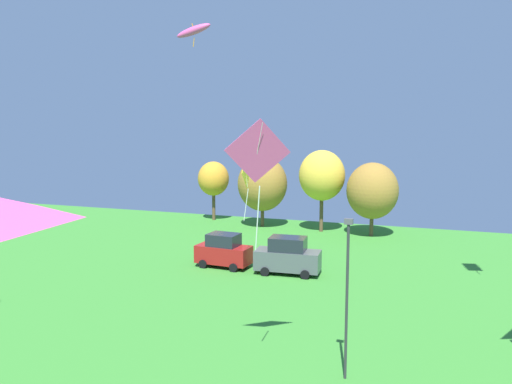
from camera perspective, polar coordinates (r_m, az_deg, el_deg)
kite_flying_3 at (r=40.93m, az=-6.59°, el=16.52°), size 2.73×1.03×1.82m
kite_flying_4 at (r=37.50m, az=-1.06°, el=1.89°), size 0.37×2.29×4.62m
kite_flying_5 at (r=22.65m, az=0.17°, el=3.92°), size 2.49×1.38×5.64m
parked_car_leftmost at (r=40.80m, az=-3.43°, el=-6.20°), size 4.21×2.29×2.54m
parked_car_second_from_left at (r=39.01m, az=3.36°, el=-6.75°), size 4.74×2.34×2.69m
light_post_1 at (r=23.40m, az=9.56°, el=-10.22°), size 0.36×0.20×6.98m
treeline_tree_0 at (r=59.09m, az=-4.50°, el=1.39°), size 3.39×3.39×6.43m
treeline_tree_1 at (r=55.39m, az=0.68°, el=0.85°), size 5.08×5.08×7.21m
treeline_tree_2 at (r=53.11m, az=6.96°, el=1.72°), size 4.49×4.49×8.02m
treeline_tree_3 at (r=51.95m, az=12.16°, el=0.12°), size 4.84×4.84×6.99m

